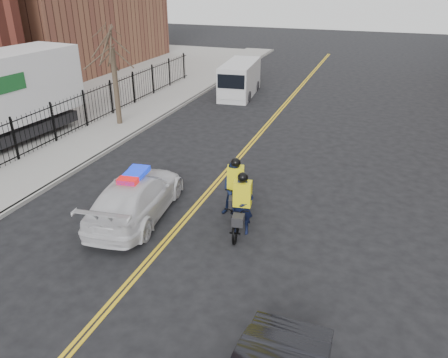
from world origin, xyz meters
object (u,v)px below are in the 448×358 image
(police_cruiser, at_px, (136,196))
(cargo_van, at_px, (239,80))
(cyclist_near, at_px, (242,212))
(cyclist_far, at_px, (235,193))

(police_cruiser, bearing_deg, cargo_van, -90.79)
(cargo_van, relative_size, cyclist_near, 2.43)
(cargo_van, bearing_deg, police_cruiser, -89.62)
(cargo_van, distance_m, cyclist_far, 16.39)
(police_cruiser, distance_m, cyclist_far, 3.38)
(cargo_van, xyz_separation_m, cyclist_far, (4.98, -15.61, -0.24))
(cargo_van, distance_m, cyclist_near, 17.53)
(police_cruiser, height_order, cargo_van, cargo_van)
(cargo_van, xyz_separation_m, cyclist_near, (5.55, -16.63, -0.35))
(police_cruiser, height_order, cyclist_far, cyclist_far)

